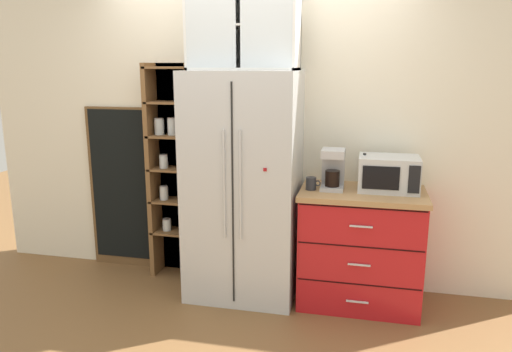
{
  "coord_description": "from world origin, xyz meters",
  "views": [
    {
      "loc": [
        0.91,
        -3.55,
        1.83
      ],
      "look_at": [
        0.1,
        0.03,
        0.98
      ],
      "focal_mm": 33.96,
      "sensor_mm": 36.0,
      "label": 1
    }
  ],
  "objects_px": {
    "mug_charcoal": "(311,183)",
    "bottle_clear": "(364,173)",
    "refrigerator": "(244,186)",
    "chalkboard_menu": "(121,188)",
    "microwave": "(389,174)",
    "coffee_maker": "(333,169)"
  },
  "relations": [
    {
      "from": "refrigerator",
      "to": "chalkboard_menu",
      "type": "distance_m",
      "value": 1.27
    },
    {
      "from": "refrigerator",
      "to": "mug_charcoal",
      "type": "distance_m",
      "value": 0.54
    },
    {
      "from": "microwave",
      "to": "chalkboard_menu",
      "type": "bearing_deg",
      "value": 174.68
    },
    {
      "from": "refrigerator",
      "to": "microwave",
      "type": "relative_size",
      "value": 4.06
    },
    {
      "from": "microwave",
      "to": "refrigerator",
      "type": "bearing_deg",
      "value": -175.88
    },
    {
      "from": "coffee_maker",
      "to": "bottle_clear",
      "type": "bearing_deg",
      "value": 12.23
    },
    {
      "from": "coffee_maker",
      "to": "mug_charcoal",
      "type": "relative_size",
      "value": 2.74
    },
    {
      "from": "microwave",
      "to": "bottle_clear",
      "type": "xyz_separation_m",
      "value": [
        -0.18,
        0.01,
        -0.01
      ]
    },
    {
      "from": "coffee_maker",
      "to": "chalkboard_menu",
      "type": "relative_size",
      "value": 0.21
    },
    {
      "from": "refrigerator",
      "to": "chalkboard_menu",
      "type": "bearing_deg",
      "value": 166.42
    },
    {
      "from": "microwave",
      "to": "mug_charcoal",
      "type": "height_order",
      "value": "microwave"
    },
    {
      "from": "mug_charcoal",
      "to": "bottle_clear",
      "type": "bearing_deg",
      "value": 16.37
    },
    {
      "from": "chalkboard_menu",
      "to": "mug_charcoal",
      "type": "bearing_deg",
      "value": -10.37
    },
    {
      "from": "coffee_maker",
      "to": "chalkboard_menu",
      "type": "height_order",
      "value": "chalkboard_menu"
    },
    {
      "from": "microwave",
      "to": "chalkboard_menu",
      "type": "height_order",
      "value": "chalkboard_menu"
    },
    {
      "from": "mug_charcoal",
      "to": "chalkboard_menu",
      "type": "distance_m",
      "value": 1.8
    },
    {
      "from": "microwave",
      "to": "mug_charcoal",
      "type": "bearing_deg",
      "value": -169.45
    },
    {
      "from": "mug_charcoal",
      "to": "bottle_clear",
      "type": "height_order",
      "value": "bottle_clear"
    },
    {
      "from": "refrigerator",
      "to": "mug_charcoal",
      "type": "bearing_deg",
      "value": -2.79
    },
    {
      "from": "bottle_clear",
      "to": "microwave",
      "type": "bearing_deg",
      "value": -2.4
    },
    {
      "from": "coffee_maker",
      "to": "bottle_clear",
      "type": "height_order",
      "value": "coffee_maker"
    },
    {
      "from": "refrigerator",
      "to": "mug_charcoal",
      "type": "xyz_separation_m",
      "value": [
        0.53,
        -0.03,
        0.06
      ]
    }
  ]
}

